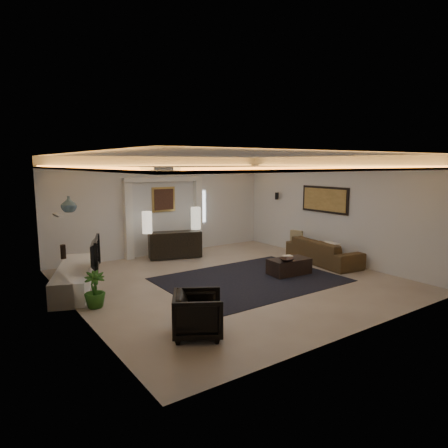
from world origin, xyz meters
TOP-DOWN VIEW (x-y plane):
  - floor at (0.00, 0.00)m, footprint 7.00×7.00m
  - ceiling at (0.00, 0.00)m, footprint 7.00×7.00m
  - wall_back at (0.00, 3.50)m, footprint 7.00×0.00m
  - wall_front at (0.00, -3.50)m, footprint 7.00×0.00m
  - wall_left at (-3.50, 0.00)m, footprint 0.00×7.00m
  - wall_right at (3.50, 0.00)m, footprint 0.00×7.00m
  - cove_soffit at (0.00, 0.00)m, footprint 7.00×7.00m
  - daylight_slit at (1.35, 3.48)m, footprint 0.25×0.03m
  - area_rug at (0.40, -0.20)m, footprint 4.00×3.00m
  - pilaster_left at (-1.15, 3.40)m, footprint 0.22×0.20m
  - pilaster_right at (1.15, 3.40)m, footprint 0.22×0.20m
  - alcove_header at (0.00, 3.40)m, footprint 2.52×0.20m
  - painting_frame at (0.00, 3.47)m, footprint 0.74×0.04m
  - painting_canvas at (0.00, 3.44)m, footprint 0.62×0.02m
  - art_panel_frame at (3.47, 0.30)m, footprint 0.04×1.64m
  - art_panel_gold at (3.44, 0.30)m, footprint 0.02×1.50m
  - wall_sconce at (3.38, 2.20)m, footprint 0.12×0.12m
  - wall_niche at (-3.44, 1.40)m, footprint 0.10×0.55m
  - console at (-0.02, 2.75)m, footprint 1.56×0.88m
  - lamp_left at (-0.76, 2.98)m, footprint 0.30×0.30m
  - lamp_right at (0.73, 2.82)m, footprint 0.35×0.35m
  - media_ledge at (-3.15, 1.54)m, footprint 1.59×2.73m
  - tv at (-2.88, 1.12)m, footprint 1.16×0.55m
  - figurine at (-3.15, 2.47)m, footprint 0.16×0.16m
  - ginger_jar at (-3.15, 1.67)m, footprint 0.41×0.41m
  - plant at (-3.15, 0.09)m, footprint 0.45×0.45m
  - sofa at (3.05, -0.08)m, footprint 2.32×1.14m
  - throw_blanket at (2.98, -0.22)m, footprint 0.61×0.50m
  - throw_pillow at (3.15, 1.05)m, footprint 0.23×0.39m
  - coffee_table at (1.48, -0.37)m, footprint 1.06×0.64m
  - bowl at (1.24, -0.54)m, footprint 0.34×0.34m
  - magazine at (1.61, -0.18)m, footprint 0.27×0.22m
  - armchair at (-2.20, -2.13)m, footprint 1.06×1.05m

SIDE VIEW (x-z plane):
  - floor at x=0.00m, z-range 0.00..0.00m
  - area_rug at x=0.40m, z-range 0.00..0.01m
  - coffee_table at x=1.48m, z-range 0.02..0.39m
  - media_ledge at x=-3.15m, z-range -0.03..0.48m
  - sofa at x=3.05m, z-range 0.00..0.65m
  - plant at x=-3.15m, z-range 0.00..0.69m
  - armchair at x=-2.20m, z-range 0.00..0.71m
  - console at x=-0.02m, z-range 0.03..0.77m
  - magazine at x=1.61m, z-range 0.41..0.44m
  - bowl at x=1.24m, z-range 0.41..0.49m
  - throw_blanket at x=2.98m, z-range 0.52..0.58m
  - throw_pillow at x=3.15m, z-range 0.36..0.74m
  - figurine at x=-3.15m, z-range 0.47..0.81m
  - tv at x=-2.88m, z-range 0.45..1.13m
  - lamp_left at x=-0.76m, z-range 0.78..1.40m
  - lamp_right at x=0.73m, z-range 0.76..1.42m
  - pilaster_left at x=-1.15m, z-range 0.00..2.20m
  - pilaster_right at x=1.15m, z-range 0.00..2.20m
  - daylight_slit at x=1.35m, z-range 0.85..1.85m
  - wall_back at x=0.00m, z-range -2.05..4.95m
  - wall_front at x=0.00m, z-range -2.05..4.95m
  - wall_left at x=-3.50m, z-range -2.05..4.95m
  - wall_right at x=3.50m, z-range -2.05..4.95m
  - painting_frame at x=0.00m, z-range 1.28..2.02m
  - painting_canvas at x=0.00m, z-range 1.34..1.96m
  - wall_niche at x=-3.44m, z-range 1.63..1.67m
  - wall_sconce at x=3.38m, z-range 1.57..1.79m
  - art_panel_gold at x=3.44m, z-range 1.39..2.01m
  - art_panel_frame at x=3.47m, z-range 1.33..2.07m
  - ginger_jar at x=-3.15m, z-range 1.67..2.01m
  - alcove_header at x=0.00m, z-range 2.19..2.31m
  - cove_soffit at x=0.00m, z-range 2.60..2.64m
  - ceiling at x=0.00m, z-range 2.90..2.90m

